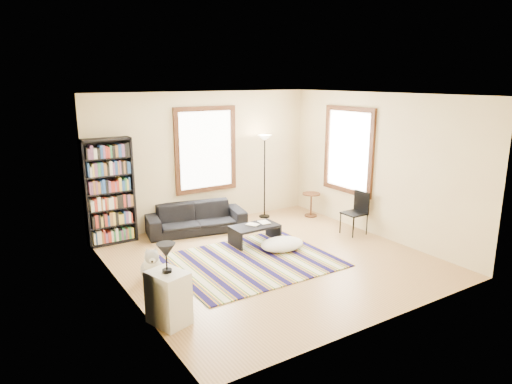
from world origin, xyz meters
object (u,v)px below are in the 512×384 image
coffee_table (255,234)px  floor_cushion (282,244)px  floor_lamp (265,177)px  folding_chair (354,213)px  dog (152,263)px  sofa (196,218)px  white_cabinet (168,298)px  side_table (311,205)px  bookshelf (109,192)px

coffee_table → floor_cushion: size_ratio=1.07×
floor_lamp → folding_chair: bearing=-65.5°
folding_chair → floor_lamp: bearing=113.7°
floor_cushion → dog: 2.47m
sofa → floor_cushion: sofa is taller
floor_lamp → white_cabinet: size_ratio=2.66×
side_table → floor_lamp: bearing=150.9°
sofa → bookshelf: bearing=-178.5°
floor_cushion → white_cabinet: size_ratio=1.20×
sofa → coffee_table: (0.64, -1.23, -0.11)m
coffee_table → floor_cushion: 0.60m
dog → side_table: bearing=34.7°
side_table → white_cabinet: 5.24m
floor_cushion → folding_chair: 1.75m
floor_lamp → dog: bearing=-150.9°
side_table → dog: dog is taller
coffee_table → folding_chair: (1.98, -0.59, 0.25)m
sofa → folding_chair: (2.62, -1.83, 0.14)m
sofa → floor_cushion: 1.99m
bookshelf → floor_lamp: bearing=-2.9°
floor_cushion → coffee_table: bearing=115.7°
sofa → floor_lamp: bearing=14.2°
coffee_table → white_cabinet: size_ratio=1.29×
floor_lamp → dog: (-3.31, -1.84, -0.65)m
coffee_table → folding_chair: 2.08m
sofa → coffee_table: 1.39m
bookshelf → coffee_table: 2.84m
coffee_table → sofa: bearing=117.3°
floor_lamp → folding_chair: (0.88, -1.93, -0.50)m
side_table → sofa: bearing=171.1°
folding_chair → dog: (-4.18, 0.08, -0.15)m
sofa → coffee_table: size_ratio=2.20×
sofa → side_table: bearing=2.1°
folding_chair → white_cabinet: folding_chair is taller
bookshelf → floor_cushion: bearing=-39.0°
folding_chair → dog: bearing=178.1°
sofa → folding_chair: 3.19m
side_table → dog: size_ratio=0.97×
floor_lamp → coffee_table: bearing=-129.5°
floor_lamp → folding_chair: size_ratio=2.16×
white_cabinet → sofa: bearing=42.0°
sofa → white_cabinet: bearing=-109.7°
floor_cushion → white_cabinet: 3.05m
floor_cushion → bookshelf: bearing=141.0°
bookshelf → sofa: bearing=-9.4°
bookshelf → white_cabinet: bearing=-93.6°
coffee_table → dog: 2.27m
sofa → side_table: size_ratio=3.67×
floor_cushion → white_cabinet: white_cabinet is taller
side_table → white_cabinet: white_cabinet is taller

